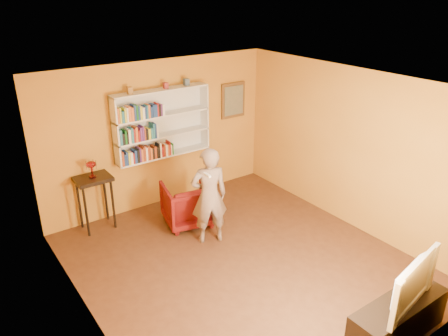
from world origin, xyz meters
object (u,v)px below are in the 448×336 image
Objects in this scene: ruby_lustre at (91,166)px; armchair at (188,204)px; person at (209,196)px; tv_cabinet at (397,319)px; television at (405,281)px; bookshelf at (161,123)px; console_table at (94,186)px.

armchair is (1.35, -0.76, -0.78)m from ruby_lustre.
person is 1.17× the size of tv_cabinet.
television is at bearing 0.00° from tv_cabinet.
tv_cabinet is at bearing -82.71° from bookshelf.
person is at bearing 91.72° from television.
bookshelf is 1.61m from console_table.
console_table is 1.16× the size of armchair.
television reaches higher than tv_cabinet.
bookshelf is 4.76m from television.
console_table reaches higher than tv_cabinet.
ruby_lustre is 5.00m from tv_cabinet.
television reaches higher than console_table.
bookshelf is 1.11× the size of person.
ruby_lustre is at bearing 113.78° from tv_cabinet.
person reaches higher than armchair.
person is 1.49× the size of television.
tv_cabinet is 0.56m from television.
ruby_lustre is at bearing -15.92° from armchair.
television is at bearing 113.15° from armchair.
bookshelf is 1.53m from armchair.
ruby_lustre is 0.20× the size of tv_cabinet.
person is (1.34, -1.45, 0.02)m from console_table.
bookshelf is at bearing 6.56° from ruby_lustre.
ruby_lustre is at bearing 103.62° from television.
television is at bearing -66.22° from console_table.
bookshelf is at bearing -78.86° from armchair.
armchair reaches higher than tv_cabinet.
tv_cabinet is at bearing -66.22° from ruby_lustre.
bookshelf reaches higher than ruby_lustre.
bookshelf reaches higher than armchair.
bookshelf is 6.38× the size of ruby_lustre.
tv_cabinet is at bearing 120.85° from person.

